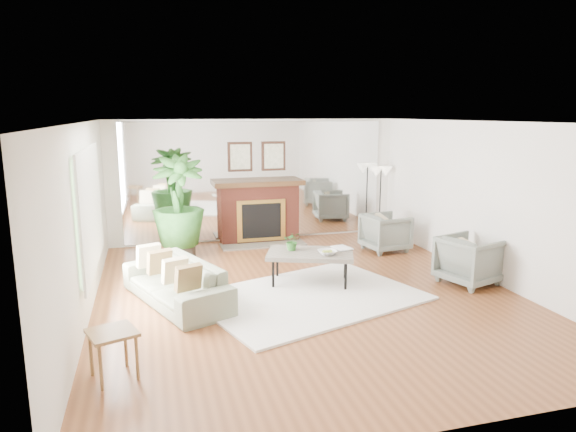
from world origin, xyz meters
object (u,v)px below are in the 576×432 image
object	(u,v)px
armchair_front	(470,260)
potted_ficus	(178,205)
coffee_table	(310,255)
fireplace	(259,210)
floor_lamp	(381,177)
armchair_back	(386,232)
sofa	(176,282)
side_table	(113,339)

from	to	relation	value
armchair_front	potted_ficus	bearing A→B (deg)	41.90
coffee_table	armchair_front	xyz separation A→B (m)	(2.41, -0.61, -0.10)
fireplace	floor_lamp	distance (m)	2.70
armchair_front	potted_ficus	size ratio (longest dim) A/B	0.44
fireplace	armchair_back	size ratio (longest dim) A/B	2.60
fireplace	armchair_front	size ratio (longest dim) A/B	2.48
sofa	coffee_table	bearing A→B (deg)	75.05
sofa	potted_ficus	bearing A→B (deg)	153.04
coffee_table	floor_lamp	xyz separation A→B (m)	(2.45, 2.72, 0.80)
potted_ficus	sofa	bearing A→B (deg)	-95.12
coffee_table	side_table	bearing A→B (deg)	-141.37
armchair_back	fireplace	bearing A→B (deg)	51.11
armchair_front	armchair_back	bearing A→B (deg)	-7.20
armchair_front	side_table	bearing A→B (deg)	89.77
coffee_table	sofa	size ratio (longest dim) A/B	0.74
armchair_front	side_table	xyz separation A→B (m)	(-5.19, -1.61, 0.04)
armchair_front	sofa	bearing A→B (deg)	67.91
fireplace	sofa	bearing A→B (deg)	-120.96
potted_ficus	floor_lamp	xyz separation A→B (m)	(4.31, 0.80, 0.26)
fireplace	coffee_table	size ratio (longest dim) A/B	1.37
potted_ficus	floor_lamp	distance (m)	4.39
floor_lamp	sofa	bearing A→B (deg)	-146.63
fireplace	coffee_table	xyz separation A→B (m)	(0.18, -2.88, -0.18)
sofa	floor_lamp	world-z (taller)	floor_lamp
side_table	coffee_table	bearing A→B (deg)	38.63
side_table	fireplace	bearing A→B (deg)	62.98
sofa	fireplace	bearing A→B (deg)	127.20
coffee_table	fireplace	bearing A→B (deg)	93.54
armchair_back	armchair_front	distance (m)	2.18
coffee_table	potted_ficus	distance (m)	2.72
fireplace	side_table	distance (m)	5.73
fireplace	side_table	xyz separation A→B (m)	(-2.60, -5.10, -0.24)
coffee_table	floor_lamp	bearing A→B (deg)	47.96
fireplace	armchair_front	distance (m)	4.35
sofa	armchair_front	size ratio (longest dim) A/B	2.44
fireplace	side_table	size ratio (longest dim) A/B	3.64
fireplace	floor_lamp	world-z (taller)	fireplace
potted_ficus	coffee_table	bearing A→B (deg)	-45.93
coffee_table	floor_lamp	distance (m)	3.74
sofa	armchair_back	xyz separation A→B (m)	(4.08, 1.78, 0.06)
fireplace	armchair_front	world-z (taller)	fireplace
sofa	potted_ficus	xyz separation A→B (m)	(0.19, 2.17, 0.72)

